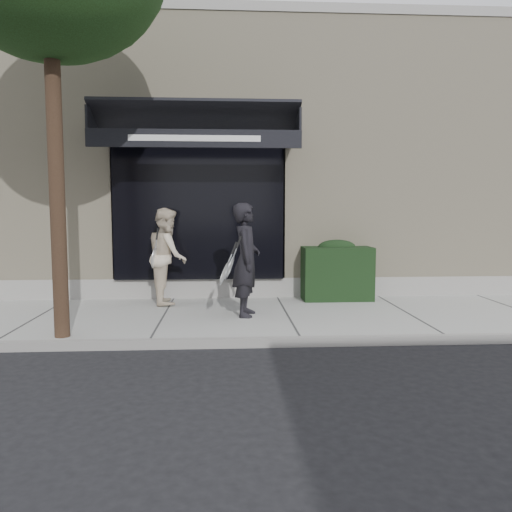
{
  "coord_description": "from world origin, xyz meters",
  "views": [
    {
      "loc": [
        -0.99,
        -8.03,
        1.84
      ],
      "look_at": [
        -0.47,
        0.6,
        1.02
      ],
      "focal_mm": 35.0,
      "sensor_mm": 36.0,
      "label": 1
    }
  ],
  "objects": [
    {
      "name": "ground",
      "position": [
        0.0,
        0.0,
        0.0
      ],
      "size": [
        80.0,
        80.0,
        0.0
      ],
      "primitive_type": "plane",
      "color": "black",
      "rests_on": "ground"
    },
    {
      "name": "building_facade",
      "position": [
        -0.01,
        4.96,
        2.74
      ],
      "size": [
        14.3,
        8.04,
        5.64
      ],
      "color": "beige",
      "rests_on": "ground"
    },
    {
      "name": "pedestrian_front",
      "position": [
        -0.67,
        -0.12,
        1.02
      ],
      "size": [
        0.71,
        0.89,
        1.81
      ],
      "color": "black",
      "rests_on": "sidewalk"
    },
    {
      "name": "hedge",
      "position": [
        1.1,
        1.25,
        0.66
      ],
      "size": [
        1.3,
        0.7,
        1.14
      ],
      "color": "black",
      "rests_on": "sidewalk"
    },
    {
      "name": "sidewalk",
      "position": [
        0.0,
        0.0,
        0.06
      ],
      "size": [
        20.0,
        3.0,
        0.12
      ],
      "primitive_type": "cube",
      "color": "#A1A29C",
      "rests_on": "ground"
    },
    {
      "name": "curb",
      "position": [
        0.0,
        -1.55,
        0.07
      ],
      "size": [
        20.0,
        0.1,
        0.14
      ],
      "primitive_type": "cube",
      "color": "gray",
      "rests_on": "ground"
    },
    {
      "name": "pedestrian_back",
      "position": [
        -2.05,
        1.02,
        0.99
      ],
      "size": [
        0.8,
        0.95,
        1.73
      ],
      "color": "beige",
      "rests_on": "sidewalk"
    }
  ]
}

